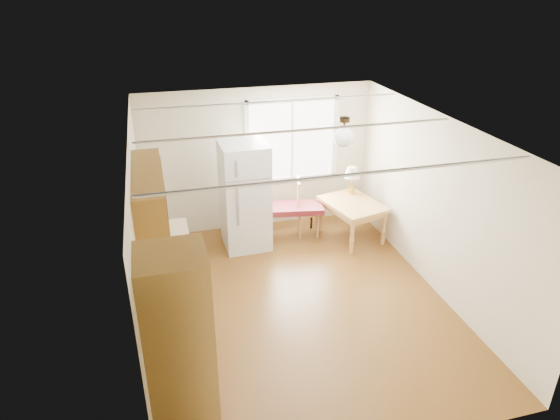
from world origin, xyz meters
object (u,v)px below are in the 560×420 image
object	(u,v)px
dining_table	(352,208)
chair	(303,204)
bench	(285,209)
refrigerator	(245,196)

from	to	relation	value
dining_table	chair	bearing A→B (deg)	143.54
bench	chair	distance (m)	0.33
bench	dining_table	size ratio (longest dim) A/B	1.10
refrigerator	dining_table	world-z (taller)	refrigerator
refrigerator	bench	world-z (taller)	refrigerator
refrigerator	chair	distance (m)	1.08
bench	chair	xyz separation A→B (m)	(0.32, 0.01, 0.06)
refrigerator	bench	distance (m)	0.81
refrigerator	dining_table	xyz separation A→B (m)	(1.81, -0.22, -0.33)
bench	dining_table	distance (m)	1.14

